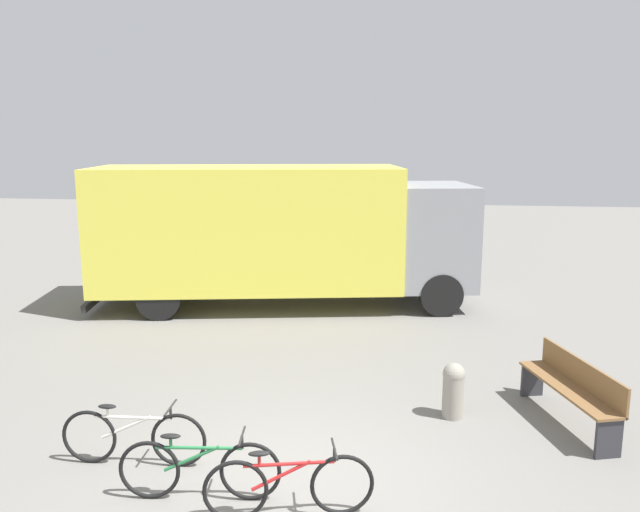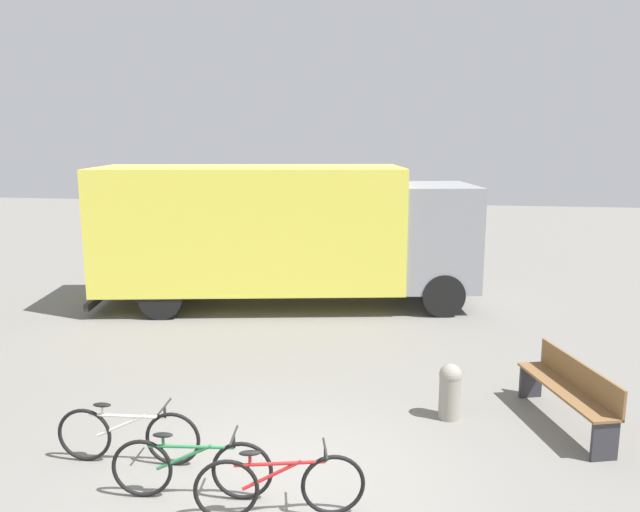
{
  "view_description": "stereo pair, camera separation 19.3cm",
  "coord_description": "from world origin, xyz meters",
  "px_view_note": "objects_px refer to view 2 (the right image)",
  "views": [
    {
      "loc": [
        1.21,
        -6.26,
        3.83
      ],
      "look_at": [
        -0.3,
        4.82,
        1.68
      ],
      "focal_mm": 35.0,
      "sensor_mm": 36.0,
      "label": 1
    },
    {
      "loc": [
        1.4,
        -6.23,
        3.83
      ],
      "look_at": [
        -0.3,
        4.82,
        1.68
      ],
      "focal_mm": 35.0,
      "sensor_mm": 36.0,
      "label": 2
    }
  ],
  "objects_px": {
    "bicycle_far": "(280,485)",
    "bollard_near_bench": "(450,389)",
    "park_bench": "(570,389)",
    "bicycle_middle": "(191,467)",
    "bicycle_near": "(128,435)",
    "delivery_truck": "(282,229)"
  },
  "relations": [
    {
      "from": "bicycle_near",
      "to": "bollard_near_bench",
      "type": "relative_size",
      "value": 2.23
    },
    {
      "from": "bicycle_far",
      "to": "park_bench",
      "type": "bearing_deg",
      "value": 24.05
    },
    {
      "from": "bicycle_far",
      "to": "bollard_near_bench",
      "type": "height_order",
      "value": "bollard_near_bench"
    },
    {
      "from": "bicycle_middle",
      "to": "bollard_near_bench",
      "type": "bearing_deg",
      "value": 34.17
    },
    {
      "from": "bicycle_near",
      "to": "bicycle_middle",
      "type": "xyz_separation_m",
      "value": [
        1.01,
        -0.59,
        0.0
      ]
    },
    {
      "from": "bicycle_near",
      "to": "bicycle_middle",
      "type": "distance_m",
      "value": 1.17
    },
    {
      "from": "delivery_truck",
      "to": "bicycle_middle",
      "type": "xyz_separation_m",
      "value": [
        0.69,
        -7.88,
        -1.41
      ]
    },
    {
      "from": "delivery_truck",
      "to": "bicycle_middle",
      "type": "bearing_deg",
      "value": -95.44
    },
    {
      "from": "park_bench",
      "to": "bicycle_middle",
      "type": "bearing_deg",
      "value": 101.89
    },
    {
      "from": "delivery_truck",
      "to": "bicycle_far",
      "type": "bearing_deg",
      "value": -88.58
    },
    {
      "from": "delivery_truck",
      "to": "bicycle_middle",
      "type": "relative_size",
      "value": 5.04
    },
    {
      "from": "bicycle_near",
      "to": "bollard_near_bench",
      "type": "height_order",
      "value": "bollard_near_bench"
    },
    {
      "from": "park_bench",
      "to": "bicycle_near",
      "type": "bearing_deg",
      "value": 91.75
    },
    {
      "from": "delivery_truck",
      "to": "bollard_near_bench",
      "type": "height_order",
      "value": "delivery_truck"
    },
    {
      "from": "bicycle_near",
      "to": "bollard_near_bench",
      "type": "xyz_separation_m",
      "value": [
        3.83,
        1.81,
        0.07
      ]
    },
    {
      "from": "bicycle_near",
      "to": "bicycle_middle",
      "type": "relative_size",
      "value": 1.0
    },
    {
      "from": "bicycle_near",
      "to": "bollard_near_bench",
      "type": "bearing_deg",
      "value": 21.92
    },
    {
      "from": "delivery_truck",
      "to": "bicycle_near",
      "type": "height_order",
      "value": "delivery_truck"
    },
    {
      "from": "park_bench",
      "to": "bicycle_far",
      "type": "bearing_deg",
      "value": 110.69
    },
    {
      "from": "delivery_truck",
      "to": "park_bench",
      "type": "height_order",
      "value": "delivery_truck"
    },
    {
      "from": "bollard_near_bench",
      "to": "delivery_truck",
      "type": "bearing_deg",
      "value": 122.75
    },
    {
      "from": "bollard_near_bench",
      "to": "park_bench",
      "type": "bearing_deg",
      "value": 0.74
    }
  ]
}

